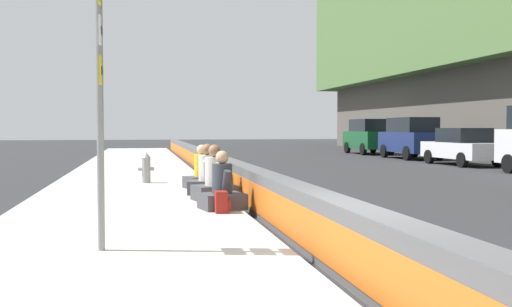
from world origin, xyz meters
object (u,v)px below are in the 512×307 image
object	(u,v)px
seated_person_middle	(215,183)
backpack	(222,202)
parked_car_midline	(411,137)
parked_car_far	(369,136)
fire_hydrant	(146,167)
seated_person_far	(202,174)
seated_person_foreground	(222,191)
seated_person_rear	(207,178)
parked_car_fourth	(462,146)
route_sign_post	(100,87)

from	to	relation	value
seated_person_middle	backpack	size ratio (longest dim) A/B	3.04
parked_car_midline	parked_car_far	distance (m)	6.14
parked_car_midline	parked_car_far	size ratio (longest dim) A/B	1.00
fire_hydrant	seated_person_far	xyz separation A→B (m)	(-1.78, -1.41, -0.09)
seated_person_middle	backpack	bearing A→B (deg)	176.90
seated_person_middle	seated_person_far	world-z (taller)	seated_person_middle
seated_person_foreground	seated_person_far	bearing A→B (deg)	-0.13
backpack	seated_person_middle	bearing A→B (deg)	-3.10
seated_person_rear	backpack	world-z (taller)	seated_person_rear
seated_person_foreground	parked_car_midline	world-z (taller)	parked_car_midline
seated_person_foreground	parked_car_far	xyz separation A→B (m)	(25.14, -13.07, 0.69)
seated_person_middle	parked_car_midline	xyz separation A→B (m)	(17.60, -13.09, 0.66)
seated_person_foreground	seated_person_rear	xyz separation A→B (m)	(2.64, 0.00, 0.02)
seated_person_rear	seated_person_far	world-z (taller)	seated_person_rear
seated_person_far	parked_car_midline	distance (m)	19.90
backpack	parked_car_midline	size ratio (longest dim) A/B	0.08
parked_car_fourth	seated_person_foreground	bearing A→B (deg)	136.01
route_sign_post	seated_person_foreground	size ratio (longest dim) A/B	3.17
route_sign_post	parked_car_fourth	xyz separation A→B (m)	(16.93, -14.97, -1.37)
route_sign_post	backpack	world-z (taller)	route_sign_post
parked_car_fourth	seated_person_far	bearing A→B (deg)	125.87
parked_car_midline	route_sign_post	bearing A→B (deg)	146.10
seated_person_foreground	parked_car_fourth	xyz separation A→B (m)	(13.39, -12.92, 0.37)
route_sign_post	seated_person_rear	size ratio (longest dim) A/B	3.00
seated_person_rear	parked_car_fourth	size ratio (longest dim) A/B	0.26
route_sign_post	backpack	distance (m)	4.09
seated_person_rear	parked_car_midline	xyz separation A→B (m)	(16.37, -13.11, 0.67)
backpack	parked_car_far	size ratio (longest dim) A/B	0.08
parked_car_fourth	parked_car_midline	size ratio (longest dim) A/B	0.94
seated_person_far	seated_person_rear	bearing A→B (deg)	179.58
fire_hydrant	parked_car_midline	distance (m)	19.61
seated_person_middle	seated_person_far	distance (m)	2.65
parked_car_fourth	parked_car_far	size ratio (longest dim) A/B	0.94
backpack	seated_person_rear	bearing A→B (deg)	-1.41
seated_person_foreground	parked_car_far	bearing A→B (deg)	-27.47
route_sign_post	parked_car_far	distance (m)	32.44
seated_person_rear	parked_car_far	xyz separation A→B (m)	(22.50, -13.07, 0.67)
seated_person_far	parked_car_far	world-z (taller)	parked_car_far
seated_person_far	parked_car_far	distance (m)	24.82
fire_hydrant	seated_person_middle	xyz separation A→B (m)	(-4.43, -1.43, -0.07)
seated_person_foreground	seated_person_far	xyz separation A→B (m)	(4.05, -0.01, 0.00)
seated_person_foreground	parked_car_far	world-z (taller)	parked_car_far
fire_hydrant	parked_car_far	distance (m)	24.14
seated_person_far	parked_car_fourth	distance (m)	15.94
seated_person_far	backpack	world-z (taller)	seated_person_far
fire_hydrant	parked_car_fourth	bearing A→B (deg)	-62.19
parked_car_fourth	route_sign_post	bearing A→B (deg)	138.52
seated_person_rear	parked_car_midline	distance (m)	20.98
seated_person_rear	parked_car_fourth	bearing A→B (deg)	-50.25
seated_person_middle	parked_car_fourth	distance (m)	17.61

